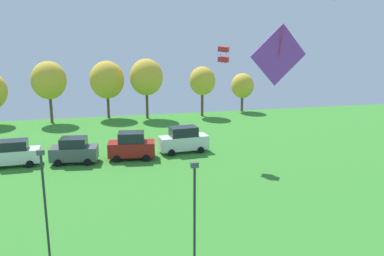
% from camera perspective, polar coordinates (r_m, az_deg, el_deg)
% --- Properties ---
extents(kite_flying_1, '(1.15, 1.14, 1.41)m').
position_cam_1_polar(kite_flying_1, '(36.34, 4.44, 10.26)').
color(kite_flying_1, red).
extents(kite_flying_4, '(2.25, 0.63, 2.22)m').
position_cam_1_polar(kite_flying_4, '(14.99, 12.06, 9.94)').
color(kite_flying_4, purple).
extents(parked_car_leftmost, '(4.42, 2.13, 2.29)m').
position_cam_1_polar(parked_car_leftmost, '(38.51, -23.76, -3.27)').
color(parked_car_leftmost, silver).
rests_on(parked_car_leftmost, ground).
extents(parked_car_second_from_left, '(4.27, 2.49, 2.32)m').
position_cam_1_polar(parked_car_second_from_left, '(37.54, -16.22, -3.05)').
color(parked_car_second_from_left, '#4C5156').
rests_on(parked_car_second_from_left, ground).
extents(parked_car_third_from_left, '(4.43, 2.50, 2.52)m').
position_cam_1_polar(parked_car_third_from_left, '(37.59, -8.48, -2.50)').
color(parked_car_third_from_left, maroon).
rests_on(parked_car_third_from_left, ground).
extents(parked_car_rightmost_in_row, '(4.83, 2.26, 2.53)m').
position_cam_1_polar(parked_car_rightmost_in_row, '(39.24, -1.20, -1.67)').
color(parked_car_rightmost_in_row, silver).
rests_on(parked_car_rightmost_in_row, ground).
extents(light_post_0, '(0.36, 0.20, 5.96)m').
position_cam_1_polar(light_post_0, '(21.30, -19.95, -9.60)').
color(light_post_0, '#2D2D33').
rests_on(light_post_0, ground).
extents(light_post_1, '(0.36, 0.20, 5.65)m').
position_cam_1_polar(light_post_1, '(19.29, 0.36, -11.73)').
color(light_post_1, '#2D2D33').
rests_on(light_post_1, ground).
extents(treeline_tree_2, '(4.34, 4.34, 7.86)m').
position_cam_1_polar(treeline_tree_2, '(54.32, -19.45, 6.31)').
color(treeline_tree_2, brown).
rests_on(treeline_tree_2, ground).
extents(treeline_tree_3, '(4.56, 4.56, 7.68)m').
position_cam_1_polar(treeline_tree_3, '(55.56, -11.85, 6.62)').
color(treeline_tree_3, brown).
rests_on(treeline_tree_3, ground).
extents(treeline_tree_4, '(4.39, 4.39, 7.98)m').
position_cam_1_polar(treeline_tree_4, '(54.52, -6.42, 7.10)').
color(treeline_tree_4, brown).
rests_on(treeline_tree_4, ground).
extents(treeline_tree_5, '(3.54, 3.54, 6.83)m').
position_cam_1_polar(treeline_tree_5, '(55.74, 1.46, 6.60)').
color(treeline_tree_5, brown).
rests_on(treeline_tree_5, ground).
extents(treeline_tree_6, '(3.27, 3.27, 5.57)m').
position_cam_1_polar(treeline_tree_6, '(59.76, 7.10, 5.89)').
color(treeline_tree_6, brown).
rests_on(treeline_tree_6, ground).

